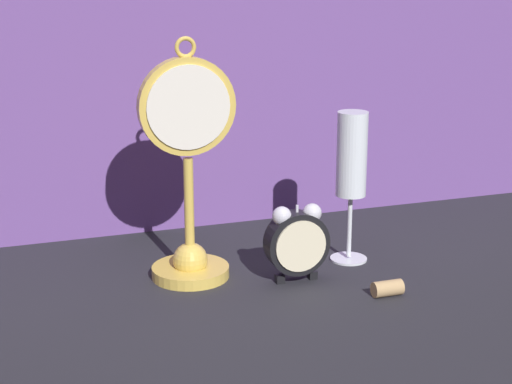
{
  "coord_description": "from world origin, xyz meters",
  "views": [
    {
      "loc": [
        -0.38,
        -1.02,
        0.46
      ],
      "look_at": [
        0.0,
        0.08,
        0.13
      ],
      "focal_mm": 60.0,
      "sensor_mm": 36.0,
      "label": 1
    }
  ],
  "objects_px": {
    "alarm_clock_twin_bell": "(297,240)",
    "wine_cork": "(387,288)",
    "champagne_flute": "(352,164)",
    "pocket_watch_on_stand": "(189,183)"
  },
  "relations": [
    {
      "from": "champagne_flute",
      "to": "wine_cork",
      "type": "bearing_deg",
      "value": -93.57
    },
    {
      "from": "alarm_clock_twin_bell",
      "to": "wine_cork",
      "type": "xyz_separation_m",
      "value": [
        0.1,
        -0.09,
        -0.05
      ]
    },
    {
      "from": "pocket_watch_on_stand",
      "to": "wine_cork",
      "type": "bearing_deg",
      "value": -33.19
    },
    {
      "from": "pocket_watch_on_stand",
      "to": "wine_cork",
      "type": "height_order",
      "value": "pocket_watch_on_stand"
    },
    {
      "from": "alarm_clock_twin_bell",
      "to": "champagne_flute",
      "type": "height_order",
      "value": "champagne_flute"
    },
    {
      "from": "alarm_clock_twin_bell",
      "to": "wine_cork",
      "type": "relative_size",
      "value": 2.7
    },
    {
      "from": "champagne_flute",
      "to": "wine_cork",
      "type": "relative_size",
      "value": 5.46
    },
    {
      "from": "wine_cork",
      "to": "alarm_clock_twin_bell",
      "type": "bearing_deg",
      "value": 137.08
    },
    {
      "from": "pocket_watch_on_stand",
      "to": "champagne_flute",
      "type": "xyz_separation_m",
      "value": [
        0.25,
        -0.01,
        0.01
      ]
    },
    {
      "from": "alarm_clock_twin_bell",
      "to": "pocket_watch_on_stand",
      "type": "bearing_deg",
      "value": 155.28
    }
  ]
}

